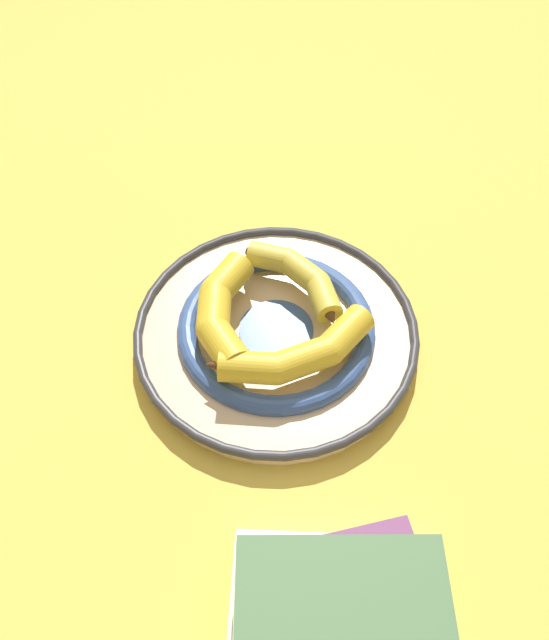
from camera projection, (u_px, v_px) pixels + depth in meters
ground_plane at (254, 328)px, 0.78m from camera, size 2.80×2.80×0.00m
decorative_bowl at (274, 331)px, 0.76m from camera, size 0.35×0.35×0.04m
banana_a at (299, 277)px, 0.77m from camera, size 0.12×0.14×0.03m
banana_b at (220, 308)px, 0.73m from camera, size 0.08×0.18×0.04m
banana_c at (295, 355)px, 0.69m from camera, size 0.20×0.10×0.04m
book_stack at (336, 623)px, 0.54m from camera, size 0.21×0.18×0.10m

